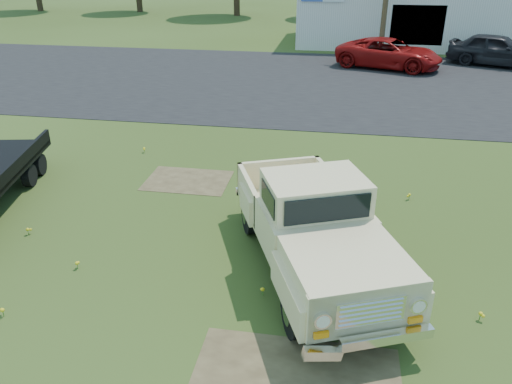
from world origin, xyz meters
The scene contains 7 objects.
ground centered at (0.00, 0.00, 0.00)m, with size 140.00×140.00×0.00m, color #2D3F14.
asphalt_lot centered at (0.00, 15.00, 0.00)m, with size 90.00×14.00×0.02m, color black.
dirt_patch_b centered at (-2.00, 3.50, 0.00)m, with size 2.20×1.60×0.01m, color #453A25.
commercial_building centered at (6.00, 26.99, 2.10)m, with size 14.20×8.20×4.15m.
vintage_pickup_truck centered at (1.52, -0.05, 0.98)m, with size 2.10×5.40×1.96m, color beige, non-canonical shape.
red_pickup centered at (4.20, 18.68, 0.73)m, with size 2.43×5.27×1.47m, color maroon.
dark_sedan centered at (9.77, 20.17, 0.81)m, with size 1.92×4.78×1.63m, color black.
Camera 1 is at (1.81, -8.12, 5.58)m, focal length 35.00 mm.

